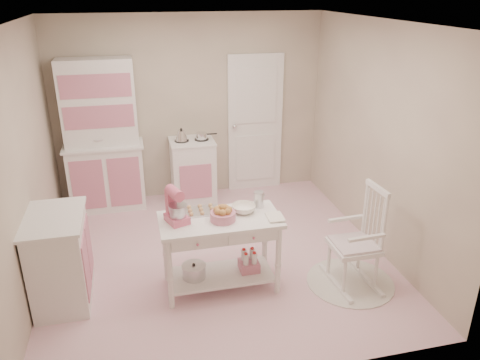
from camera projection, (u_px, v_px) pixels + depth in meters
name	position (u px, v px, depth m)	size (l,w,h in m)	color
room_shell	(214.00, 119.00, 4.82)	(3.84, 3.84, 2.62)	pink
door	(255.00, 124.00, 6.95)	(0.82, 0.05, 2.04)	white
hutch	(102.00, 137.00, 6.29)	(1.06, 0.50, 2.08)	white
stove	(193.00, 171.00, 6.72)	(0.62, 0.57, 0.92)	white
base_cabinet	(60.00, 259.00, 4.56)	(0.54, 0.84, 0.92)	white
lace_rug	(350.00, 282.00, 4.98)	(0.92, 0.92, 0.01)	white
rocking_chair	(355.00, 237.00, 4.77)	(0.48, 0.72, 1.10)	white
work_table	(221.00, 253.00, 4.77)	(1.20, 0.60, 0.80)	white
stand_mixer	(176.00, 206.00, 4.48)	(0.20, 0.28, 0.34)	#DC5D7E
cookie_tray	(202.00, 211.00, 4.74)	(0.34, 0.24, 0.02)	silver
bread_basket	(223.00, 216.00, 4.56)	(0.25, 0.25, 0.09)	#CF7790
mixing_bowl	(244.00, 209.00, 4.73)	(0.25, 0.25, 0.08)	white
metal_pitcher	(259.00, 199.00, 4.82)	(0.10, 0.10, 0.17)	silver
recipe_book	(267.00, 218.00, 4.60)	(0.16, 0.22, 0.02)	white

